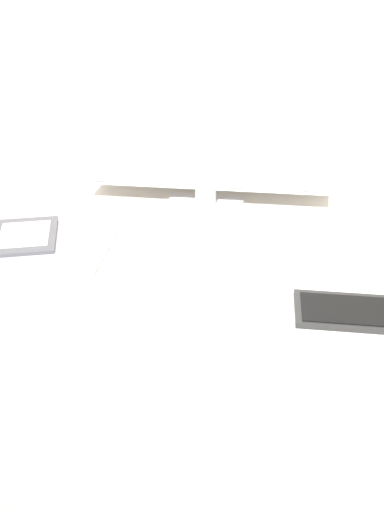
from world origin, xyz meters
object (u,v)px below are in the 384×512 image
object	(u,v)px
ereader	(25,236)
monitor	(207,113)
laptop	(30,245)
pen	(202,311)

from	to	relation	value
ereader	monitor	bearing A→B (deg)	32.79
monitor	laptop	distance (m)	0.51
monitor	laptop	bearing A→B (deg)	-145.07
monitor	laptop	xyz separation A→B (m)	(-0.37, -0.26, -0.23)
ereader	pen	world-z (taller)	ereader
laptop	ereader	size ratio (longest dim) A/B	1.85
monitor	pen	distance (m)	0.51
laptop	ereader	distance (m)	0.02
monitor	pen	bearing A→B (deg)	-85.39
monitor	laptop	size ratio (longest dim) A/B	1.74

